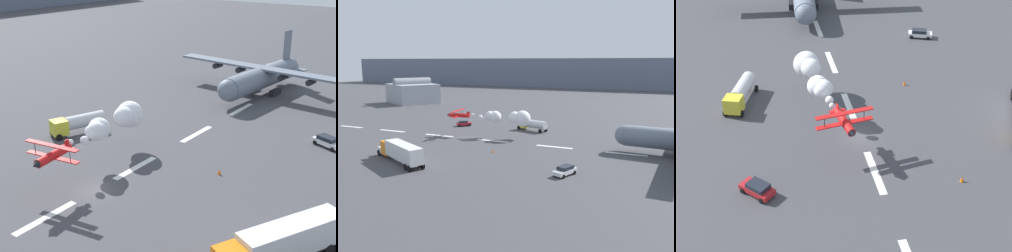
# 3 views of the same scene
# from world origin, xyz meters

# --- Properties ---
(ground_plane) EXTENTS (440.00, 440.00, 0.00)m
(ground_plane) POSITION_xyz_m (0.00, 0.00, 0.00)
(ground_plane) COLOR #424247
(ground_plane) RESTS_ON ground
(runway_stripe_3) EXTENTS (8.00, 0.90, 0.01)m
(runway_stripe_3) POSITION_xyz_m (-7.37, 0.00, 0.01)
(runway_stripe_3) COLOR white
(runway_stripe_3) RESTS_ON ground
(runway_stripe_4) EXTENTS (8.00, 0.90, 0.01)m
(runway_stripe_4) POSITION_xyz_m (7.37, 0.00, 0.01)
(runway_stripe_4) COLOR white
(runway_stripe_4) RESTS_ON ground
(runway_stripe_5) EXTENTS (8.00, 0.90, 0.01)m
(runway_stripe_5) POSITION_xyz_m (22.10, 0.00, 0.01)
(runway_stripe_5) COLOR white
(runway_stripe_5) RESTS_ON ground
(runway_stripe_6) EXTENTS (8.00, 0.90, 0.01)m
(runway_stripe_6) POSITION_xyz_m (36.84, 0.00, 0.01)
(runway_stripe_6) COLOR white
(runway_stripe_6) RESTS_ON ground
(cargo_transport_plane) EXTENTS (25.55, 37.43, 11.44)m
(cargo_transport_plane) POSITION_xyz_m (46.70, 1.43, 3.51)
(cargo_transport_plane) COLOR slate
(cargo_transport_plane) RESTS_ON ground
(stunt_biplane_red) EXTENTS (21.15, 7.86, 3.81)m
(stunt_biplane_red) POSITION_xyz_m (8.77, 4.75, 4.89)
(stunt_biplane_red) COLOR red
(semi_truck_orange) EXTENTS (14.42, 9.14, 3.70)m
(semi_truck_orange) POSITION_xyz_m (-0.24, -22.75, 2.13)
(semi_truck_orange) COLOR silver
(semi_truck_orange) RESTS_ON ground
(fuel_tanker_truck) EXTENTS (8.78, 5.23, 2.90)m
(fuel_tanker_truck) POSITION_xyz_m (11.67, 15.09, 1.74)
(fuel_tanker_truck) COLOR yellow
(fuel_tanker_truck) RESTS_ON ground
(followme_car_yellow) EXTENTS (3.24, 4.72, 1.52)m
(followme_car_yellow) POSITION_xyz_m (28.97, -17.90, 0.81)
(followme_car_yellow) COLOR white
(followme_car_yellow) RESTS_ON ground
(traffic_cone_far) EXTENTS (0.44, 0.44, 0.75)m
(traffic_cone_far) POSITION_xyz_m (12.13, -9.72, 0.38)
(traffic_cone_far) COLOR orange
(traffic_cone_far) RESTS_ON ground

